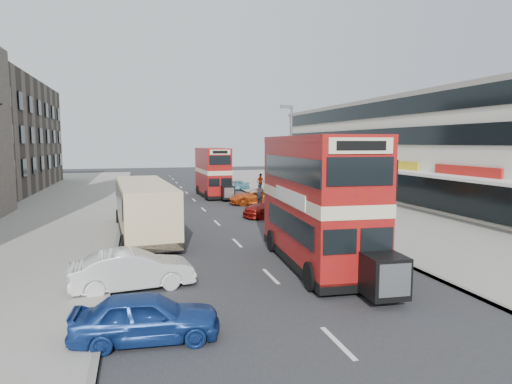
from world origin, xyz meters
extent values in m
plane|color=#28282B|center=(0.00, 0.00, 0.00)|extent=(160.00, 160.00, 0.00)
cube|color=#28282B|center=(0.00, 20.00, 0.01)|extent=(12.00, 90.00, 0.01)
cube|color=gray|center=(12.00, 20.00, 0.07)|extent=(12.00, 90.00, 0.15)
cube|color=gray|center=(-12.00, 20.00, 0.07)|extent=(12.00, 90.00, 0.15)
cube|color=gray|center=(-6.10, 20.00, 0.07)|extent=(0.20, 90.00, 0.16)
cube|color=gray|center=(6.10, 20.00, 0.07)|extent=(0.20, 90.00, 0.16)
cube|color=beige|center=(20.00, 22.00, 4.50)|extent=(8.00, 46.00, 9.00)
cube|color=black|center=(15.95, 22.00, 1.60)|extent=(0.10, 44.00, 2.40)
cube|color=gray|center=(20.00, 22.00, 9.10)|extent=(8.20, 46.20, 0.40)
cube|color=white|center=(15.10, 22.00, 3.00)|extent=(1.80, 44.00, 0.20)
cylinder|color=slate|center=(6.60, 18.00, 4.00)|extent=(0.16, 0.16, 8.00)
cube|color=slate|center=(6.20, 18.00, 8.00)|extent=(1.00, 0.20, 0.25)
cube|color=black|center=(2.37, 3.09, 0.37)|extent=(3.20, 8.61, 0.37)
cube|color=maroon|center=(2.37, 3.09, 1.64)|extent=(3.18, 8.61, 2.33)
cube|color=beige|center=(2.37, 3.09, 2.96)|extent=(3.23, 8.65, 0.48)
cube|color=maroon|center=(2.37, 3.09, 4.23)|extent=(3.18, 8.61, 2.22)
cube|color=maroon|center=(2.37, 3.09, 5.42)|extent=(3.21, 8.63, 0.26)
cube|color=black|center=(2.71, -1.81, 0.95)|extent=(1.35, 1.35, 1.37)
cube|color=black|center=(2.14, 28.22, 0.32)|extent=(2.45, 7.27, 0.32)
cube|color=maroon|center=(2.14, 28.22, 1.40)|extent=(2.43, 7.27, 1.99)
cube|color=beige|center=(2.14, 28.22, 2.53)|extent=(2.47, 7.31, 0.41)
cube|color=maroon|center=(2.14, 28.22, 3.61)|extent=(2.43, 7.27, 1.90)
cube|color=maroon|center=(2.14, 28.22, 4.63)|extent=(2.45, 7.29, 0.23)
cube|color=black|center=(2.81, 24.08, 0.81)|extent=(1.10, 1.11, 1.17)
cube|color=black|center=(-4.67, 11.31, 0.43)|extent=(3.44, 10.80, 0.43)
cube|color=beige|center=(-4.67, 11.31, 1.65)|extent=(3.42, 10.80, 2.77)
imported|color=navy|center=(-4.88, -2.52, 0.66)|extent=(4.00, 1.87, 1.33)
imported|color=white|center=(-5.25, 1.90, 0.72)|extent=(4.49, 2.01, 1.43)
imported|color=maroon|center=(4.58, 15.26, 0.73)|extent=(5.29, 2.73, 1.47)
imported|color=#DD5216|center=(4.89, 21.68, 0.68)|extent=(5.09, 2.77, 1.35)
imported|color=#5DA6BA|center=(5.32, 33.02, 0.58)|extent=(3.45, 1.46, 1.16)
imported|color=gray|center=(7.47, 14.65, 0.94)|extent=(0.60, 0.42, 1.57)
imported|color=gray|center=(7.70, 30.63, 1.07)|extent=(1.15, 0.97, 1.85)
imported|color=gray|center=(4.74, 20.39, 0.40)|extent=(0.56, 1.53, 0.80)
imported|color=black|center=(4.74, 20.39, 1.11)|extent=(0.56, 0.38, 1.52)
camera|label=1|loc=(-5.00, -14.09, 5.29)|focal=30.69mm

